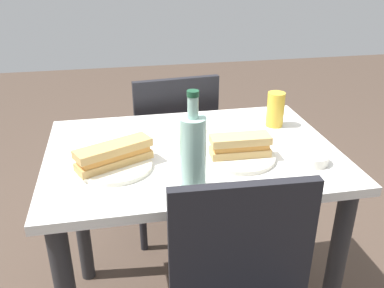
{
  "coord_description": "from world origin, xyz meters",
  "views": [
    {
      "loc": [
        -0.24,
        -1.25,
        1.38
      ],
      "look_at": [
        0.0,
        0.0,
        0.77
      ],
      "focal_mm": 38.88,
      "sensor_mm": 36.0,
      "label": 1
    }
  ],
  "objects_px": {
    "chair_far": "(172,147)",
    "knife_far": "(232,147)",
    "dining_table": "(192,185)",
    "plate_near": "(115,166)",
    "water_bottle": "(193,153)",
    "baguette_sandwich_near": "(114,154)",
    "plate_far": "(239,157)",
    "knife_near": "(104,158)",
    "beer_glass": "(275,109)",
    "baguette_sandwich_far": "(240,145)",
    "olive_bowl": "(314,159)"
  },
  "relations": [
    {
      "from": "plate_far",
      "to": "olive_bowl",
      "type": "relative_size",
      "value": 2.4
    },
    {
      "from": "knife_far",
      "to": "baguette_sandwich_near",
      "type": "bearing_deg",
      "value": -173.94
    },
    {
      "from": "beer_glass",
      "to": "olive_bowl",
      "type": "height_order",
      "value": "beer_glass"
    },
    {
      "from": "chair_far",
      "to": "knife_far",
      "type": "distance_m",
      "value": 0.66
    },
    {
      "from": "chair_far",
      "to": "dining_table",
      "type": "bearing_deg",
      "value": -90.86
    },
    {
      "from": "plate_near",
      "to": "baguette_sandwich_near",
      "type": "distance_m",
      "value": 0.04
    },
    {
      "from": "chair_far",
      "to": "knife_near",
      "type": "height_order",
      "value": "chair_far"
    },
    {
      "from": "plate_far",
      "to": "knife_far",
      "type": "height_order",
      "value": "knife_far"
    },
    {
      "from": "dining_table",
      "to": "baguette_sandwich_far",
      "type": "distance_m",
      "value": 0.26
    },
    {
      "from": "baguette_sandwich_near",
      "to": "knife_far",
      "type": "xyz_separation_m",
      "value": [
        0.39,
        0.04,
        -0.03
      ]
    },
    {
      "from": "dining_table",
      "to": "plate_far",
      "type": "distance_m",
      "value": 0.23
    },
    {
      "from": "baguette_sandwich_far",
      "to": "dining_table",
      "type": "bearing_deg",
      "value": 144.37
    },
    {
      "from": "plate_near",
      "to": "baguette_sandwich_far",
      "type": "bearing_deg",
      "value": -1.79
    },
    {
      "from": "knife_near",
      "to": "baguette_sandwich_far",
      "type": "bearing_deg",
      "value": -7.18
    },
    {
      "from": "chair_far",
      "to": "beer_glass",
      "type": "bearing_deg",
      "value": -49.32
    },
    {
      "from": "knife_near",
      "to": "plate_far",
      "type": "height_order",
      "value": "knife_near"
    },
    {
      "from": "baguette_sandwich_far",
      "to": "knife_far",
      "type": "xyz_separation_m",
      "value": [
        -0.01,
        0.05,
        -0.03
      ]
    },
    {
      "from": "beer_glass",
      "to": "chair_far",
      "type": "bearing_deg",
      "value": 130.68
    },
    {
      "from": "water_bottle",
      "to": "beer_glass",
      "type": "bearing_deg",
      "value": 45.38
    },
    {
      "from": "chair_far",
      "to": "knife_near",
      "type": "relative_size",
      "value": 5.27
    },
    {
      "from": "baguette_sandwich_near",
      "to": "plate_far",
      "type": "distance_m",
      "value": 0.4
    },
    {
      "from": "plate_far",
      "to": "dining_table",
      "type": "bearing_deg",
      "value": 144.37
    },
    {
      "from": "baguette_sandwich_far",
      "to": "baguette_sandwich_near",
      "type": "bearing_deg",
      "value": 178.21
    },
    {
      "from": "knife_near",
      "to": "water_bottle",
      "type": "relative_size",
      "value": 0.56
    },
    {
      "from": "baguette_sandwich_far",
      "to": "water_bottle",
      "type": "xyz_separation_m",
      "value": [
        -0.19,
        -0.16,
        0.07
      ]
    },
    {
      "from": "dining_table",
      "to": "knife_far",
      "type": "distance_m",
      "value": 0.21
    },
    {
      "from": "knife_far",
      "to": "chair_far",
      "type": "bearing_deg",
      "value": 101.5
    },
    {
      "from": "plate_far",
      "to": "water_bottle",
      "type": "bearing_deg",
      "value": -139.25
    },
    {
      "from": "plate_near",
      "to": "water_bottle",
      "type": "xyz_separation_m",
      "value": [
        0.21,
        -0.17,
        0.11
      ]
    },
    {
      "from": "water_bottle",
      "to": "baguette_sandwich_far",
      "type": "bearing_deg",
      "value": 40.75
    },
    {
      "from": "chair_far",
      "to": "knife_far",
      "type": "height_order",
      "value": "chair_far"
    },
    {
      "from": "chair_far",
      "to": "plate_near",
      "type": "bearing_deg",
      "value": -113.08
    },
    {
      "from": "dining_table",
      "to": "chair_far",
      "type": "bearing_deg",
      "value": 89.14
    },
    {
      "from": "baguette_sandwich_near",
      "to": "water_bottle",
      "type": "relative_size",
      "value": 0.84
    },
    {
      "from": "plate_near",
      "to": "water_bottle",
      "type": "bearing_deg",
      "value": -39.02
    },
    {
      "from": "plate_near",
      "to": "beer_glass",
      "type": "xyz_separation_m",
      "value": [
        0.62,
        0.23,
        0.06
      ]
    },
    {
      "from": "olive_bowl",
      "to": "water_bottle",
      "type": "bearing_deg",
      "value": -167.84
    },
    {
      "from": "knife_near",
      "to": "plate_far",
      "type": "bearing_deg",
      "value": -7.18
    },
    {
      "from": "knife_near",
      "to": "knife_far",
      "type": "xyz_separation_m",
      "value": [
        0.42,
        -0.0,
        0.0
      ]
    },
    {
      "from": "chair_far",
      "to": "plate_near",
      "type": "xyz_separation_m",
      "value": [
        -0.27,
        -0.63,
        0.26
      ]
    },
    {
      "from": "plate_far",
      "to": "water_bottle",
      "type": "xyz_separation_m",
      "value": [
        -0.19,
        -0.16,
        0.11
      ]
    },
    {
      "from": "water_bottle",
      "to": "knife_far",
      "type": "bearing_deg",
      "value": 50.53
    },
    {
      "from": "baguette_sandwich_far",
      "to": "olive_bowl",
      "type": "height_order",
      "value": "baguette_sandwich_far"
    },
    {
      "from": "plate_far",
      "to": "knife_near",
      "type": "bearing_deg",
      "value": 172.82
    },
    {
      "from": "baguette_sandwich_near",
      "to": "plate_far",
      "type": "relative_size",
      "value": 1.07
    },
    {
      "from": "plate_near",
      "to": "beer_glass",
      "type": "bearing_deg",
      "value": 20.76
    },
    {
      "from": "knife_far",
      "to": "beer_glass",
      "type": "xyz_separation_m",
      "value": [
        0.22,
        0.19,
        0.05
      ]
    },
    {
      "from": "baguette_sandwich_near",
      "to": "beer_glass",
      "type": "xyz_separation_m",
      "value": [
        0.62,
        0.23,
        0.02
      ]
    },
    {
      "from": "baguette_sandwich_near",
      "to": "knife_far",
      "type": "relative_size",
      "value": 1.38
    },
    {
      "from": "plate_near",
      "to": "water_bottle",
      "type": "distance_m",
      "value": 0.3
    }
  ]
}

